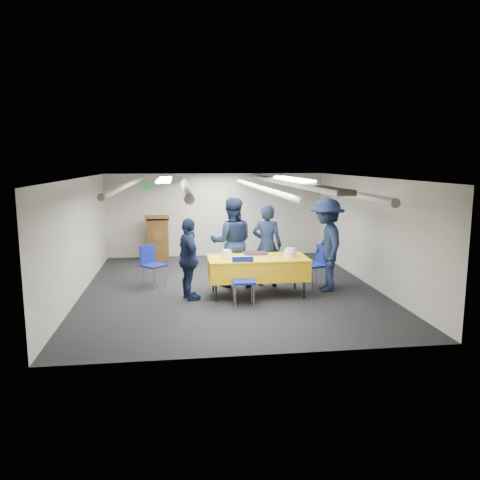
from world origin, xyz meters
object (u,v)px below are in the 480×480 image
sheet_cake (255,255)px  chair_near (243,276)px  sailor_b (232,242)px  podium (158,238)px  chair_right (318,261)px  chair_left (151,261)px  serving_table (258,268)px  sailor_d (326,245)px  sailor_c (189,259)px  sailor_a (267,245)px

sheet_cake → chair_near: chair_near is taller
chair_near → sailor_b: sailor_b is taller
podium → chair_right: bearing=-41.7°
sheet_cake → chair_left: 2.32m
podium → chair_right: (3.48, -3.10, -0.08)m
serving_table → podium: podium is taller
sailor_d → sailor_b: bearing=-102.7°
sailor_c → podium: bearing=-5.5°
sheet_cake → sailor_d: size_ratio=0.25×
sheet_cake → chair_near: (-0.32, -0.58, -0.28)m
podium → chair_near: bearing=-67.6°
sailor_d → podium: bearing=-129.8°
podium → chair_near: podium is taller
chair_left → sailor_b: sailor_b is taller
sheet_cake → podium: podium is taller
sailor_b → sailor_d: 1.96m
sheet_cake → serving_table: bearing=-59.8°
sailor_d → chair_near: bearing=-64.0°
podium → sailor_c: 3.84m
sheet_cake → sailor_b: sailor_b is taller
sailor_a → chair_near: bearing=82.8°
chair_right → serving_table: bearing=-158.6°
sheet_cake → sailor_d: sailor_d is taller
sheet_cake → sailor_b: (-0.39, 0.71, 0.13)m
podium → sheet_cake: bearing=-60.3°
chair_right → chair_left: (-3.53, 0.47, 0.00)m
chair_near → chair_right: size_ratio=1.00×
chair_left → sailor_c: (0.78, -1.14, 0.26)m
sailor_a → sailor_b: sailor_b is taller
podium → sailor_b: (1.66, -2.88, 0.33)m
chair_near → sailor_d: (1.81, 0.70, 0.42)m
podium → sailor_d: (3.53, -3.47, 0.34)m
sailor_a → sailor_c: 1.86m
serving_table → chair_left: 2.36m
chair_right → sailor_c: sailor_c is taller
chair_left → sheet_cake: bearing=-24.7°
chair_right → sailor_c: 2.83m
sailor_b → sailor_c: (-0.92, -0.88, -0.16)m
sailor_b → sailor_c: 1.29m
chair_left → sailor_c: 1.40m
serving_table → sheet_cake: (-0.03, 0.06, 0.25)m
sailor_b → chair_near: bearing=96.4°
sailor_c → sailor_d: (2.80, 0.30, 0.16)m
chair_near → chair_left: same height
sheet_cake → sailor_c: size_ratio=0.31×
sheet_cake → sailor_b: bearing=118.7°
chair_left → sailor_d: (3.58, -0.84, 0.42)m
serving_table → sailor_b: 0.96m
chair_right → sailor_b: sailor_b is taller
sheet_cake → chair_right: bearing=18.8°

